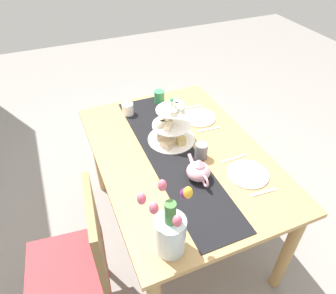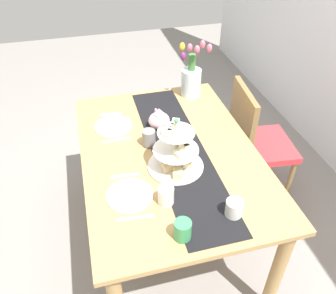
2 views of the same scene
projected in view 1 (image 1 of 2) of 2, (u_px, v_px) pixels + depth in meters
ground_plane at (178, 228)px, 2.39m from camera, size 8.00×8.00×0.00m
dining_table at (180, 166)px, 1.97m from camera, size 1.41×0.97×0.77m
chair_left at (79, 258)px, 1.65m from camera, size 0.46×0.46×0.91m
table_runner at (172, 154)px, 1.88m from camera, size 1.33×0.29×0.00m
tiered_cake_stand at (171, 128)px, 1.93m from camera, size 0.30×0.30×0.30m
teapot at (198, 171)px, 1.69m from camera, size 0.24×0.13×0.14m
tulip_vase at (170, 230)px, 1.32m from camera, size 0.18×0.21×0.38m
cream_jug at (128, 109)px, 2.19m from camera, size 0.08×0.08×0.08m
dinner_plate_left at (248, 174)px, 1.75m from camera, size 0.23×0.23×0.01m
fork_left at (263, 192)px, 1.65m from camera, size 0.03×0.15×0.01m
knife_left at (234, 158)px, 1.85m from camera, size 0.02×0.17×0.01m
dinner_plate_right at (199, 118)px, 2.18m from camera, size 0.23×0.23×0.01m
fork_right at (209, 129)px, 2.07m from camera, size 0.03×0.15×0.01m
knife_right at (190, 107)px, 2.28m from camera, size 0.03×0.17×0.01m
mug_grey at (201, 151)px, 1.83m from camera, size 0.08×0.08×0.09m
mug_white_text at (173, 111)px, 2.16m from camera, size 0.08×0.08×0.09m
mug_orange at (159, 97)px, 2.31m from camera, size 0.08×0.08×0.09m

